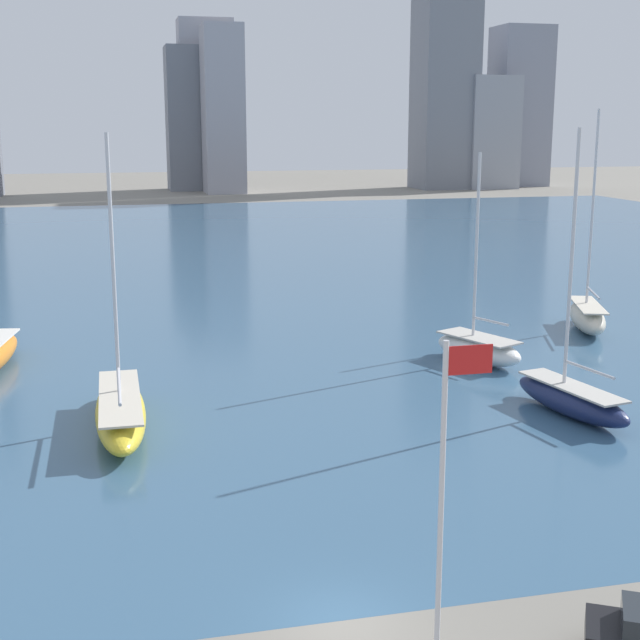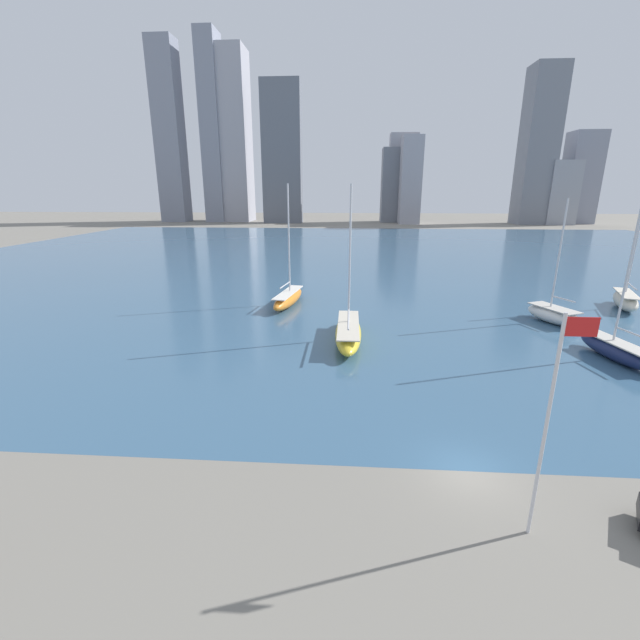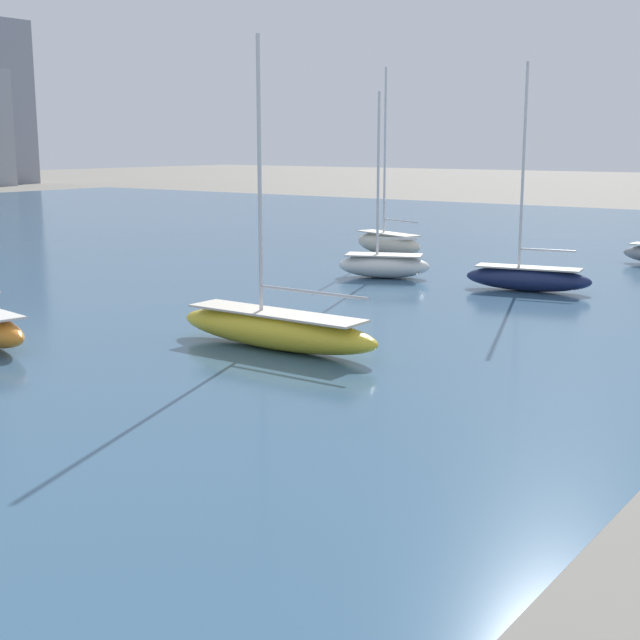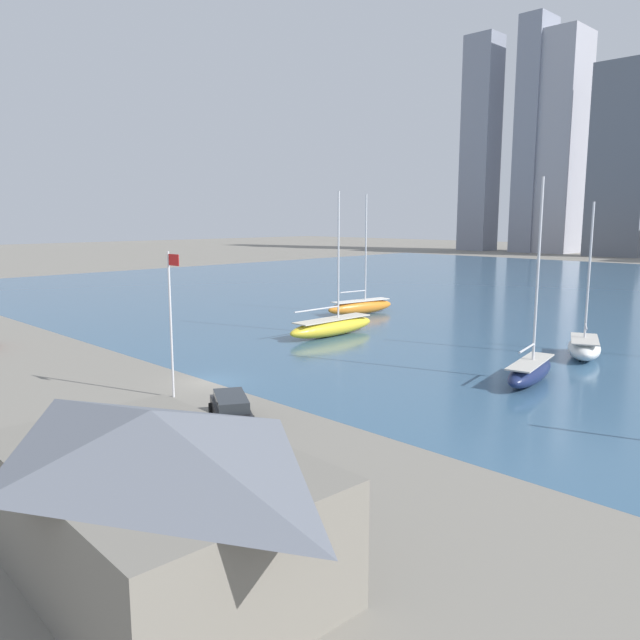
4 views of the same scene
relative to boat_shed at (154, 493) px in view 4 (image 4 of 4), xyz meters
name	(u,v)px [view 4 (image 4 of 4)]	position (x,y,z in m)	size (l,w,h in m)	color
ground_plane	(210,382)	(-18.44, 14.96, -2.70)	(500.00, 500.00, 0.00)	gray
harbor_water	(603,295)	(-18.44, 84.96, -2.70)	(180.00, 140.00, 0.00)	#385B7A
boat_shed	(154,493)	(0.00, 0.00, 0.00)	(11.99, 7.68, 5.41)	slate
flag_pole	(171,318)	(-16.89, 11.14, 2.38)	(1.24, 0.14, 9.23)	silver
sailboat_yellow	(332,326)	(-24.35, 33.36, -1.77)	(2.37, 10.89, 13.75)	yellow
sailboat_orange	(361,306)	(-31.56, 45.66, -1.76)	(3.39, 9.63, 13.97)	orange
sailboat_navy	(530,370)	(-2.61, 30.46, -1.80)	(3.50, 8.08, 13.96)	#19234C
sailboat_white	(584,347)	(-3.12, 40.74, -1.77)	(4.84, 6.79, 12.51)	white
parked_wagon_black	(231,407)	(-10.28, 10.64, -1.82)	(5.05, 3.99, 1.61)	black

